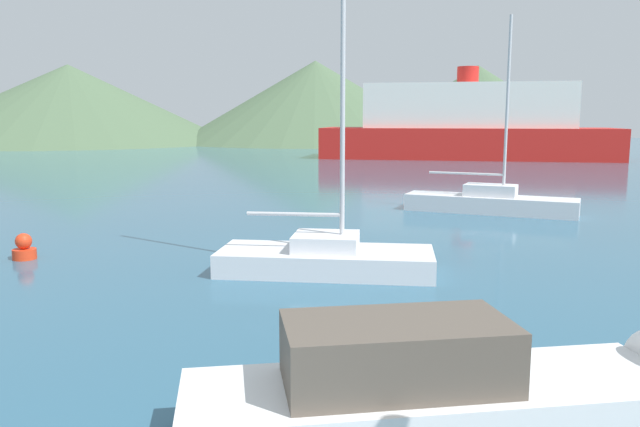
# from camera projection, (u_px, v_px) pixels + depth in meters

# --- Properties ---
(motorboat_near) EXTENTS (7.39, 2.75, 1.96)m
(motorboat_near) POSITION_uv_depth(u_px,v_px,m) (481.00, 397.00, 7.72)
(motorboat_near) COLOR white
(motorboat_near) RESTS_ON ground_plane
(sailboat_inner) EXTENTS (6.98, 4.32, 7.91)m
(sailboat_inner) POSITION_uv_depth(u_px,v_px,m) (493.00, 202.00, 25.77)
(sailboat_inner) COLOR silver
(sailboat_inner) RESTS_ON ground_plane
(sailboat_middle) EXTENTS (5.62, 2.74, 10.66)m
(sailboat_middle) POSITION_uv_depth(u_px,v_px,m) (329.00, 255.00, 15.79)
(sailboat_middle) COLOR silver
(sailboat_middle) RESTS_ON ground_plane
(ferry_distant) EXTENTS (28.53, 13.10, 8.72)m
(ferry_distant) POSITION_uv_depth(u_px,v_px,m) (469.00, 126.00, 60.09)
(ferry_distant) COLOR red
(ferry_distant) RESTS_ON ground_plane
(buoy_marker) EXTENTS (0.63, 0.63, 0.73)m
(buoy_marker) POSITION_uv_depth(u_px,v_px,m) (27.00, 248.00, 17.34)
(buoy_marker) COLOR red
(buoy_marker) RESTS_ON ground_plane
(hill_west) EXTENTS (50.48, 50.48, 12.06)m
(hill_west) POSITION_uv_depth(u_px,v_px,m) (73.00, 104.00, 97.06)
(hill_west) COLOR #4C6647
(hill_west) RESTS_ON ground_plane
(hill_central) EXTENTS (44.74, 44.74, 12.88)m
(hill_central) POSITION_uv_depth(u_px,v_px,m) (318.00, 102.00, 99.79)
(hill_central) COLOR #4C6647
(hill_central) RESTS_ON ground_plane
(hill_east) EXTENTS (39.09, 39.09, 12.59)m
(hill_east) POSITION_uv_depth(u_px,v_px,m) (480.00, 103.00, 104.67)
(hill_east) COLOR #4C6647
(hill_east) RESTS_ON ground_plane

